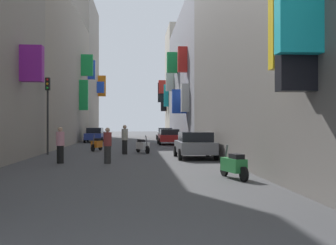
% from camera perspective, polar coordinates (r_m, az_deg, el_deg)
% --- Properties ---
extents(ground_plane, '(140.00, 140.00, 0.00)m').
position_cam_1_polar(ground_plane, '(32.86, -5.60, -3.42)').
color(ground_plane, '#424244').
extents(building_left_mid_a, '(7.20, 23.62, 12.67)m').
position_cam_1_polar(building_left_mid_a, '(39.51, -17.15, 6.33)').
color(building_left_mid_a, '#9E9384').
rests_on(building_left_mid_a, ground).
extents(building_left_mid_b, '(7.14, 12.74, 18.17)m').
position_cam_1_polar(building_left_mid_b, '(57.57, -13.08, 7.02)').
color(building_left_mid_b, gray).
rests_on(building_left_mid_b, ground).
extents(building_right_mid_a, '(7.24, 23.58, 12.92)m').
position_cam_1_polar(building_right_mid_a, '(43.08, 5.45, 5.94)').
color(building_right_mid_a, gray).
rests_on(building_right_mid_a, ground).
extents(building_right_mid_b, '(7.33, 8.79, 15.29)m').
position_cam_1_polar(building_right_mid_b, '(59.13, 2.78, 5.41)').
color(building_right_mid_b, '#BCB29E').
rests_on(building_right_mid_b, ground).
extents(parked_car_black, '(1.91, 4.34, 1.40)m').
position_cam_1_polar(parked_car_black, '(49.20, -9.89, -1.48)').
color(parked_car_black, black).
rests_on(parked_car_black, ground).
extents(parked_car_grey, '(2.02, 3.95, 1.41)m').
position_cam_1_polar(parked_car_grey, '(22.23, 3.72, -3.03)').
color(parked_car_grey, slate).
rests_on(parked_car_grey, ground).
extents(parked_car_silver, '(1.87, 4.19, 1.40)m').
position_cam_1_polar(parked_car_silver, '(47.08, -0.43, -1.55)').
color(parked_car_silver, '#B7B7BC').
rests_on(parked_car_silver, ground).
extents(parked_car_blue, '(1.84, 3.93, 1.46)m').
position_cam_1_polar(parked_car_blue, '(42.40, -10.09, -1.66)').
color(parked_car_blue, navy).
rests_on(parked_car_blue, ground).
extents(parked_car_red, '(2.00, 4.01, 1.38)m').
position_cam_1_polar(parked_car_red, '(37.25, 0.16, -1.92)').
color(parked_car_red, '#B21E1E').
rests_on(parked_car_red, ground).
extents(scooter_green, '(0.69, 1.91, 1.13)m').
position_cam_1_polar(scooter_green, '(14.08, 9.05, -5.82)').
color(scooter_green, '#287F3D').
rests_on(scooter_green, ground).
extents(scooter_orange, '(0.73, 1.71, 1.13)m').
position_cam_1_polar(scooter_orange, '(28.77, -9.78, -2.95)').
color(scooter_orange, orange).
rests_on(scooter_orange, ground).
extents(scooter_white, '(0.86, 1.87, 1.13)m').
position_cam_1_polar(scooter_white, '(26.34, -3.53, -3.21)').
color(scooter_white, silver).
rests_on(scooter_white, ground).
extents(pedestrian_crossing, '(0.44, 0.44, 1.67)m').
position_cam_1_polar(pedestrian_crossing, '(19.50, -8.33, -3.16)').
color(pedestrian_crossing, '#2C2C2C').
rests_on(pedestrian_crossing, ground).
extents(pedestrian_near_right, '(0.51, 0.51, 1.78)m').
position_cam_1_polar(pedestrian_near_right, '(25.31, -5.99, -2.36)').
color(pedestrian_near_right, black).
rests_on(pedestrian_near_right, ground).
extents(pedestrian_mid_street, '(0.51, 0.51, 1.70)m').
position_cam_1_polar(pedestrian_mid_street, '(19.98, -14.63, -3.04)').
color(pedestrian_mid_street, black).
rests_on(pedestrian_mid_street, ground).
extents(traffic_light_near_corner, '(0.26, 0.34, 4.61)m').
position_cam_1_polar(traffic_light_near_corner, '(25.79, -16.25, 2.64)').
color(traffic_light_near_corner, '#2D2D2D').
rests_on(traffic_light_near_corner, ground).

